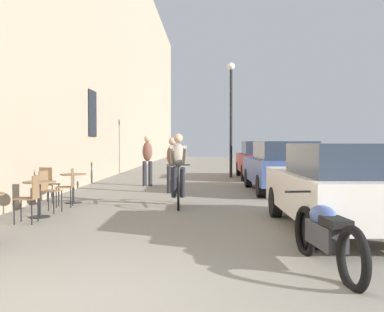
{
  "coord_description": "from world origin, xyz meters",
  "views": [
    {
      "loc": [
        1.09,
        -4.04,
        1.5
      ],
      "look_at": [
        0.47,
        13.36,
        0.98
      ],
      "focal_mm": 42.3,
      "sensor_mm": 36.0,
      "label": 1
    }
  ],
  "objects_px": {
    "cafe_chair_far_toward_wall": "(48,182)",
    "pedestrian_near": "(172,162)",
    "cafe_table_mid": "(39,191)",
    "cafe_chair_mid_toward_wall": "(48,188)",
    "street_lamp": "(231,105)",
    "cyclist_on_bicycle": "(178,172)",
    "pedestrian_mid": "(147,158)",
    "cafe_table_far": "(73,182)",
    "cafe_chair_far_toward_street": "(68,185)",
    "parked_car_nearest": "(338,186)",
    "parked_motorcycle": "(326,235)",
    "cafe_chair_mid_toward_street": "(30,195)",
    "parked_car_third": "(261,159)",
    "parked_car_second": "(281,166)"
  },
  "relations": [
    {
      "from": "cafe_chair_far_toward_wall",
      "to": "pedestrian_near",
      "type": "relative_size",
      "value": 0.54
    },
    {
      "from": "parked_motorcycle",
      "to": "cafe_chair_mid_toward_street",
      "type": "bearing_deg",
      "value": 148.58
    },
    {
      "from": "cafe_chair_far_toward_wall",
      "to": "street_lamp",
      "type": "height_order",
      "value": "street_lamp"
    },
    {
      "from": "cafe_table_mid",
      "to": "cafe_chair_mid_toward_wall",
      "type": "xyz_separation_m",
      "value": [
        -0.07,
        0.67,
        -0.0
      ]
    },
    {
      "from": "cafe_chair_far_toward_street",
      "to": "parked_car_second",
      "type": "xyz_separation_m",
      "value": [
        5.46,
        3.27,
        0.28
      ]
    },
    {
      "from": "cafe_chair_mid_toward_street",
      "to": "cafe_chair_mid_toward_wall",
      "type": "bearing_deg",
      "value": 96.43
    },
    {
      "from": "pedestrian_mid",
      "to": "parked_motorcycle",
      "type": "height_order",
      "value": "pedestrian_mid"
    },
    {
      "from": "cafe_chair_mid_toward_street",
      "to": "cafe_table_far",
      "type": "height_order",
      "value": "cafe_chair_mid_toward_street"
    },
    {
      "from": "cafe_chair_mid_toward_wall",
      "to": "pedestrian_near",
      "type": "xyz_separation_m",
      "value": [
        2.39,
        3.7,
        0.41
      ]
    },
    {
      "from": "cafe_chair_far_toward_street",
      "to": "cafe_chair_mid_toward_wall",
      "type": "bearing_deg",
      "value": -102.35
    },
    {
      "from": "cafe_chair_far_toward_wall",
      "to": "pedestrian_near",
      "type": "distance_m",
      "value": 3.71
    },
    {
      "from": "cafe_chair_mid_toward_wall",
      "to": "parked_car_second",
      "type": "distance_m",
      "value": 6.97
    },
    {
      "from": "cafe_chair_mid_toward_wall",
      "to": "parked_car_third",
      "type": "relative_size",
      "value": 0.2
    },
    {
      "from": "cafe_table_far",
      "to": "parked_motorcycle",
      "type": "distance_m",
      "value": 7.4
    },
    {
      "from": "pedestrian_near",
      "to": "street_lamp",
      "type": "distance_m",
      "value": 6.8
    },
    {
      "from": "cafe_chair_mid_toward_street",
      "to": "cafe_table_far",
      "type": "xyz_separation_m",
      "value": [
        -0.05,
        2.82,
        0.0
      ]
    },
    {
      "from": "cafe_table_far",
      "to": "parked_car_nearest",
      "type": "distance_m",
      "value": 6.49
    },
    {
      "from": "cafe_chair_mid_toward_wall",
      "to": "street_lamp",
      "type": "bearing_deg",
      "value": 65.76
    },
    {
      "from": "cafe_chair_mid_toward_street",
      "to": "cafe_chair_far_toward_street",
      "type": "relative_size",
      "value": 1.0
    },
    {
      "from": "cafe_chair_far_toward_wall",
      "to": "parked_car_second",
      "type": "height_order",
      "value": "parked_car_second"
    },
    {
      "from": "cafe_table_mid",
      "to": "parked_motorcycle",
      "type": "xyz_separation_m",
      "value": [
        4.76,
        -3.52,
        -0.12
      ]
    },
    {
      "from": "cafe_chair_mid_toward_street",
      "to": "street_lamp",
      "type": "relative_size",
      "value": 0.18
    },
    {
      "from": "cafe_table_far",
      "to": "parked_car_second",
      "type": "xyz_separation_m",
      "value": [
        5.54,
        2.6,
        0.27
      ]
    },
    {
      "from": "street_lamp",
      "to": "parked_car_second",
      "type": "height_order",
      "value": "street_lamp"
    },
    {
      "from": "cafe_chair_mid_toward_street",
      "to": "pedestrian_near",
      "type": "bearing_deg",
      "value": 66.0
    },
    {
      "from": "cafe_table_mid",
      "to": "parked_car_nearest",
      "type": "height_order",
      "value": "parked_car_nearest"
    },
    {
      "from": "pedestrian_near",
      "to": "parked_car_nearest",
      "type": "relative_size",
      "value": 0.39
    },
    {
      "from": "cafe_chair_mid_toward_wall",
      "to": "pedestrian_mid",
      "type": "xyz_separation_m",
      "value": [
        1.35,
        5.95,
        0.46
      ]
    },
    {
      "from": "street_lamp",
      "to": "cafe_table_far",
      "type": "bearing_deg",
      "value": -117.4
    },
    {
      "from": "pedestrian_mid",
      "to": "cyclist_on_bicycle",
      "type": "bearing_deg",
      "value": -74.21
    },
    {
      "from": "cafe_chair_far_toward_street",
      "to": "cafe_chair_far_toward_wall",
      "type": "height_order",
      "value": "same"
    },
    {
      "from": "cafe_table_far",
      "to": "cafe_table_mid",
      "type": "bearing_deg",
      "value": -90.79
    },
    {
      "from": "pedestrian_near",
      "to": "cafe_chair_far_toward_wall",
      "type": "bearing_deg",
      "value": -141.71
    },
    {
      "from": "street_lamp",
      "to": "parked_car_nearest",
      "type": "bearing_deg",
      "value": -84.18
    },
    {
      "from": "pedestrian_near",
      "to": "street_lamp",
      "type": "xyz_separation_m",
      "value": [
        2.03,
        6.11,
        2.18
      ]
    },
    {
      "from": "cyclist_on_bicycle",
      "to": "pedestrian_near",
      "type": "distance_m",
      "value": 2.69
    },
    {
      "from": "cafe_chair_far_toward_street",
      "to": "parked_motorcycle",
      "type": "distance_m",
      "value": 6.85
    },
    {
      "from": "pedestrian_mid",
      "to": "parked_car_nearest",
      "type": "relative_size",
      "value": 0.41
    },
    {
      "from": "cafe_table_mid",
      "to": "cafe_chair_mid_toward_wall",
      "type": "bearing_deg",
      "value": 96.3
    },
    {
      "from": "cafe_chair_mid_toward_street",
      "to": "parked_motorcycle",
      "type": "bearing_deg",
      "value": -31.42
    },
    {
      "from": "cafe_chair_mid_toward_wall",
      "to": "pedestrian_mid",
      "type": "height_order",
      "value": "pedestrian_mid"
    },
    {
      "from": "cafe_chair_mid_toward_street",
      "to": "street_lamp",
      "type": "height_order",
      "value": "street_lamp"
    },
    {
      "from": "cafe_table_far",
      "to": "pedestrian_near",
      "type": "distance_m",
      "value": 3.21
    },
    {
      "from": "parked_car_second",
      "to": "cafe_chair_far_toward_wall",
      "type": "bearing_deg",
      "value": -156.45
    },
    {
      "from": "cyclist_on_bicycle",
      "to": "street_lamp",
      "type": "bearing_deg",
      "value": 79.16
    },
    {
      "from": "cafe_chair_far_toward_street",
      "to": "cyclist_on_bicycle",
      "type": "xyz_separation_m",
      "value": [
        2.56,
        0.22,
        0.29
      ]
    },
    {
      "from": "parked_car_nearest",
      "to": "parked_motorcycle",
      "type": "bearing_deg",
      "value": -108.92
    },
    {
      "from": "cafe_table_mid",
      "to": "cafe_table_far",
      "type": "distance_m",
      "value": 2.16
    },
    {
      "from": "cyclist_on_bicycle",
      "to": "pedestrian_mid",
      "type": "height_order",
      "value": "pedestrian_mid"
    },
    {
      "from": "cafe_chair_far_toward_street",
      "to": "cafe_chair_far_toward_wall",
      "type": "relative_size",
      "value": 1.0
    }
  ]
}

